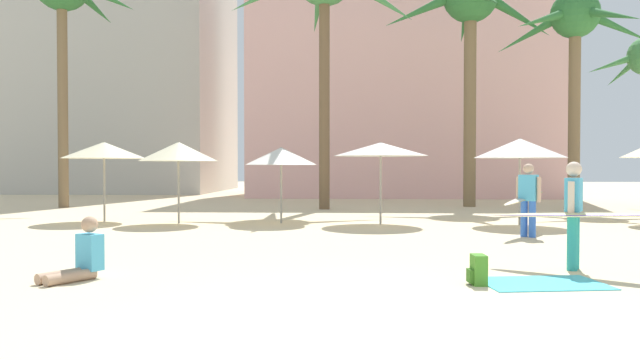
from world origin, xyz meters
The scene contains 14 objects.
ground centered at (0.00, 0.00, 0.00)m, with size 120.00×120.00×0.00m, color beige.
hotel_pink centered at (2.71, 28.92, 7.19)m, with size 16.95×9.08×14.37m, color beige.
palm_tree_center centered at (8.41, 17.55, 6.91)m, with size 5.89×5.97×8.51m.
palm_tree_right centered at (4.61, 18.67, 8.01)m, with size 7.10×7.27×9.83m.
cafe_umbrella_0 centered at (-7.71, 11.36, 2.14)m, with size 2.45×2.45×2.39m.
cafe_umbrella_1 centered at (4.44, 10.84, 2.16)m, with size 2.53×2.53×2.44m.
cafe_umbrella_3 centered at (0.54, 10.90, 2.14)m, with size 2.68×2.68×2.34m.
cafe_umbrella_4 centered at (-2.34, 11.08, 1.95)m, with size 2.08×2.08×2.21m.
cafe_umbrella_7 centered at (-5.28, 10.81, 2.08)m, with size 2.25×2.25×2.36m.
beach_towel centered at (2.34, 2.28, 0.01)m, with size 1.68×1.07×0.01m, color #4CC6D6.
backpack centered at (1.42, 2.16, 0.20)m, with size 0.25×0.31×0.42m.
person_mid_left centered at (3.21, 3.33, 0.93)m, with size 2.59×1.98×1.72m.
person_near_right centered at (3.82, 8.06, 0.93)m, with size 1.75×2.36×1.72m.
person_far_right centered at (-4.27, 2.29, 0.32)m, with size 0.78×0.94×0.91m.
Camera 1 is at (-0.37, -6.21, 1.64)m, focal length 33.56 mm.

